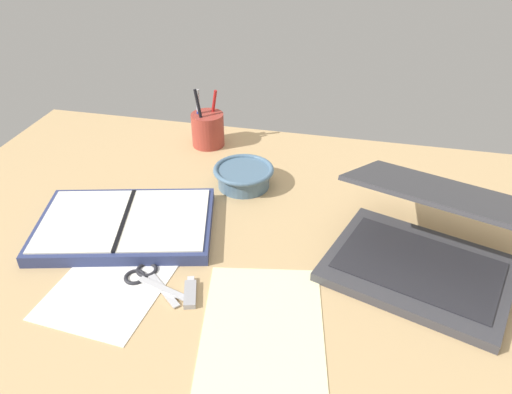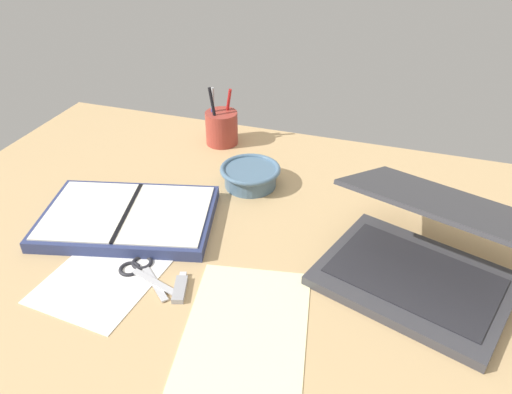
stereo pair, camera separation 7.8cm
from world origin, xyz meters
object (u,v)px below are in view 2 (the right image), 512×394
object	(u,v)px
laptop	(424,253)
bowl	(250,175)
planner	(128,217)
pen_cup	(221,127)
scissors	(140,270)

from	to	relation	value
laptop	bowl	distance (cm)	42.97
planner	pen_cup	bearing A→B (deg)	68.77
pen_cup	scissors	distance (cm)	52.12
laptop	scissors	bearing A→B (deg)	-144.26
planner	scissors	size ratio (longest dim) A/B	3.00
laptop	pen_cup	bearing A→B (deg)	163.24
pen_cup	planner	world-z (taller)	pen_cup
bowl	planner	world-z (taller)	bowl
planner	scissors	world-z (taller)	planner
bowl	planner	xyz separation A→B (cm)	(-18.96, -21.45, -1.31)
laptop	bowl	size ratio (longest dim) A/B	2.86
laptop	pen_cup	xyz separation A→B (cm)	(-52.26, 37.08, -0.70)
laptop	bowl	xyz separation A→B (cm)	(-38.29, 19.33, -2.55)
bowl	scissors	size ratio (longest dim) A/B	1.07
pen_cup	bowl	bearing A→B (deg)	-51.78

